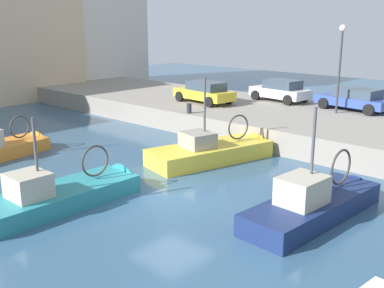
{
  "coord_description": "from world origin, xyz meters",
  "views": [
    {
      "loc": [
        -11.19,
        -11.45,
        6.17
      ],
      "look_at": [
        2.52,
        1.28,
        1.2
      ],
      "focal_mm": 43.11,
      "sensor_mm": 36.0,
      "label": 1
    }
  ],
  "objects": [
    {
      "name": "water_surface",
      "position": [
        0.0,
        0.0,
        0.0
      ],
      "size": [
        80.0,
        80.0,
        0.0
      ],
      "primitive_type": "plane",
      "color": "#335675",
      "rests_on": "ground"
    },
    {
      "name": "parked_car_yellow",
      "position": [
        10.51,
        7.64,
        1.9
      ],
      "size": [
        2.22,
        4.28,
        1.36
      ],
      "color": "gold",
      "rests_on": "quay_wall"
    },
    {
      "name": "fishing_boat_navy",
      "position": [
        1.98,
        -4.9,
        0.13
      ],
      "size": [
        6.64,
        2.28,
        4.48
      ],
      "color": "navy",
      "rests_on": "ground"
    },
    {
      "name": "fishing_boat_orange",
      "position": [
        -1.76,
        9.45,
        0.11
      ],
      "size": [
        5.63,
        2.62,
        4.34
      ],
      "color": "orange",
      "rests_on": "ground"
    },
    {
      "name": "mooring_bollard_mid",
      "position": [
        7.35,
        6.0,
        1.48
      ],
      "size": [
        0.28,
        0.28,
        0.55
      ],
      "primitive_type": "cylinder",
      "color": "#2D2D33",
      "rests_on": "quay_wall"
    },
    {
      "name": "fishing_boat_yellow",
      "position": [
        4.55,
        1.59,
        0.09
      ],
      "size": [
        6.86,
        3.48,
        4.79
      ],
      "color": "gold",
      "rests_on": "ground"
    },
    {
      "name": "parked_car_white",
      "position": [
        14.3,
        4.45,
        1.91
      ],
      "size": [
        2.21,
        3.95,
        1.4
      ],
      "color": "silver",
      "rests_on": "quay_wall"
    },
    {
      "name": "parked_car_blue",
      "position": [
        14.54,
        -0.41,
        1.87
      ],
      "size": [
        2.33,
        4.34,
        1.28
      ],
      "color": "#334C9E",
      "rests_on": "quay_wall"
    },
    {
      "name": "fishing_boat_teal",
      "position": [
        -3.05,
        2.03,
        0.1
      ],
      "size": [
        6.56,
        2.24,
        4.12
      ],
      "color": "teal",
      "rests_on": "ground"
    },
    {
      "name": "quay_wall",
      "position": [
        11.5,
        0.0,
        0.6
      ],
      "size": [
        9.0,
        56.0,
        1.2
      ],
      "primitive_type": "cube",
      "color": "gray",
      "rests_on": "ground"
    },
    {
      "name": "quay_streetlamp",
      "position": [
        13.0,
        -0.04,
        4.45
      ],
      "size": [
        0.36,
        0.36,
        4.83
      ],
      "color": "#38383D",
      "rests_on": "quay_wall"
    }
  ]
}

